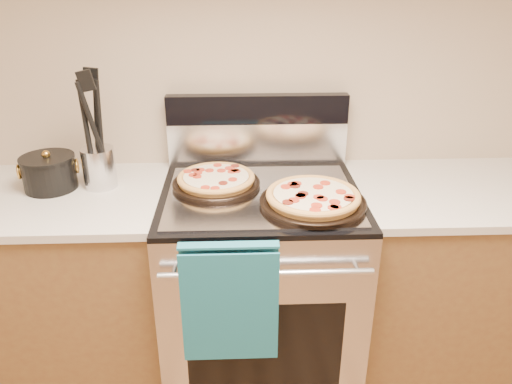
{
  "coord_description": "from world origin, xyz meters",
  "views": [
    {
      "loc": [
        -0.09,
        -0.08,
        1.71
      ],
      "look_at": [
        -0.02,
        1.55,
        0.97
      ],
      "focal_mm": 35.0,
      "sensor_mm": 36.0,
      "label": 1
    }
  ],
  "objects_px": {
    "saucepan": "(50,174)",
    "pepperoni_pizza_front": "(313,198)",
    "range_body": "(260,293)",
    "pepperoni_pizza_back": "(216,180)",
    "utensil_crock": "(99,168)"
  },
  "relations": [
    {
      "from": "saucepan",
      "to": "pepperoni_pizza_back",
      "type": "bearing_deg",
      "value": -3.19
    },
    {
      "from": "pepperoni_pizza_front",
      "to": "saucepan",
      "type": "distance_m",
      "value": 1.02
    },
    {
      "from": "pepperoni_pizza_front",
      "to": "utensil_crock",
      "type": "height_order",
      "value": "utensil_crock"
    },
    {
      "from": "pepperoni_pizza_back",
      "to": "pepperoni_pizza_front",
      "type": "distance_m",
      "value": 0.4
    },
    {
      "from": "range_body",
      "to": "pepperoni_pizza_back",
      "type": "bearing_deg",
      "value": 162.43
    },
    {
      "from": "pepperoni_pizza_front",
      "to": "utensil_crock",
      "type": "distance_m",
      "value": 0.84
    },
    {
      "from": "utensil_crock",
      "to": "pepperoni_pizza_back",
      "type": "bearing_deg",
      "value": -6.16
    },
    {
      "from": "pepperoni_pizza_back",
      "to": "utensil_crock",
      "type": "relative_size",
      "value": 2.12
    },
    {
      "from": "saucepan",
      "to": "pepperoni_pizza_front",
      "type": "bearing_deg",
      "value": -12.45
    },
    {
      "from": "pepperoni_pizza_back",
      "to": "utensil_crock",
      "type": "distance_m",
      "value": 0.46
    },
    {
      "from": "pepperoni_pizza_back",
      "to": "pepperoni_pizza_front",
      "type": "relative_size",
      "value": 0.89
    },
    {
      "from": "range_body",
      "to": "saucepan",
      "type": "xyz_separation_m",
      "value": [
        -0.82,
        0.09,
        0.52
      ]
    },
    {
      "from": "range_body",
      "to": "pepperoni_pizza_back",
      "type": "relative_size",
      "value": 2.68
    },
    {
      "from": "pepperoni_pizza_back",
      "to": "utensil_crock",
      "type": "bearing_deg",
      "value": 173.84
    },
    {
      "from": "pepperoni_pizza_front",
      "to": "saucepan",
      "type": "xyz_separation_m",
      "value": [
        -1.0,
        0.22,
        0.02
      ]
    }
  ]
}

